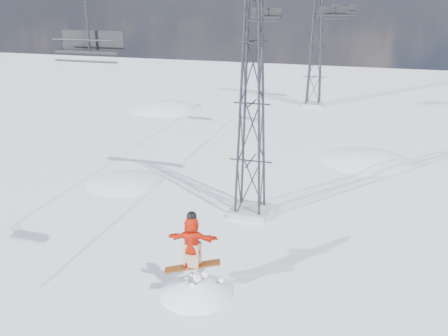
# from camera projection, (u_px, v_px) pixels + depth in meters

# --- Properties ---
(ground) EXTENTS (120.00, 120.00, 0.00)m
(ground) POSITION_uv_depth(u_px,v_px,m) (174.00, 304.00, 17.48)
(ground) COLOR white
(ground) RESTS_ON ground
(snow_terrain) EXTENTS (39.00, 37.00, 22.00)m
(snow_terrain) POSITION_uv_depth(u_px,v_px,m) (220.00, 246.00, 41.16)
(snow_terrain) COLOR white
(snow_terrain) RESTS_ON ground
(lift_tower_near) EXTENTS (5.20, 1.80, 11.43)m
(lift_tower_near) POSITION_uv_depth(u_px,v_px,m) (252.00, 104.00, 22.64)
(lift_tower_near) COLOR #999999
(lift_tower_near) RESTS_ON ground
(lift_tower_far) EXTENTS (5.20, 1.80, 11.43)m
(lift_tower_far) POSITION_uv_depth(u_px,v_px,m) (316.00, 47.00, 45.20)
(lift_tower_far) COLOR #999999
(lift_tower_far) RESTS_ON ground
(snowboarder_jump) EXTENTS (4.40, 4.40, 7.33)m
(snowboarder_jump) POSITION_uv_depth(u_px,v_px,m) (197.00, 331.00, 18.57)
(snowboarder_jump) COLOR white
(snowboarder_jump) RESTS_ON ground
(lift_chair_near) EXTENTS (1.85, 0.53, 2.29)m
(lift_chair_near) POSITION_uv_depth(u_px,v_px,m) (90.00, 44.00, 13.33)
(lift_chair_near) COLOR black
(lift_chair_near) RESTS_ON ground
(lift_chair_mid) EXTENTS (1.91, 0.55, 2.37)m
(lift_chair_mid) POSITION_uv_depth(u_px,v_px,m) (333.00, 12.00, 33.61)
(lift_chair_mid) COLOR black
(lift_chair_mid) RESTS_ON ground
(lift_chair_far) EXTENTS (2.05, 0.59, 2.54)m
(lift_chair_far) POSITION_uv_depth(u_px,v_px,m) (266.00, 14.00, 33.87)
(lift_chair_far) COLOR black
(lift_chair_far) RESTS_ON ground
(lift_chair_extra) EXTENTS (2.12, 0.61, 2.63)m
(lift_chair_extra) POSITION_uv_depth(u_px,v_px,m) (344.00, 9.00, 43.51)
(lift_chair_extra) COLOR black
(lift_chair_extra) RESTS_ON ground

